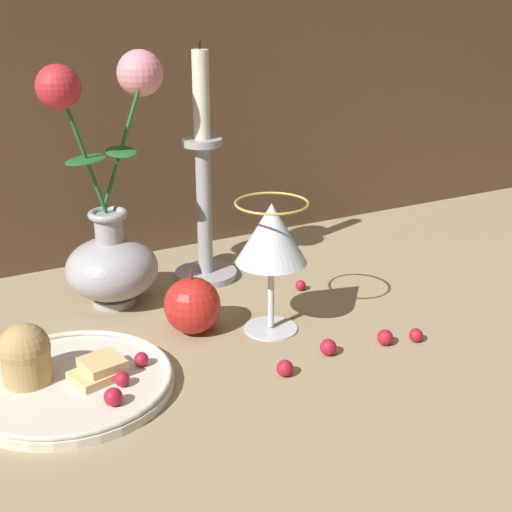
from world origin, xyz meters
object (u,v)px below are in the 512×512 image
(wine_glass, at_px, (271,238))
(candlestick, at_px, (204,198))
(plate_with_pastries, at_px, (61,376))
(apple_beside_vase, at_px, (189,306))
(vase, at_px, (110,228))

(wine_glass, relative_size, candlestick, 0.50)
(plate_with_pastries, xyz_separation_m, apple_beside_vase, (0.17, 0.06, 0.02))
(plate_with_pastries, height_order, wine_glass, wine_glass)
(wine_glass, height_order, candlestick, candlestick)
(vase, height_order, apple_beside_vase, vase)
(plate_with_pastries, relative_size, apple_beside_vase, 2.67)
(apple_beside_vase, bearing_deg, plate_with_pastries, -161.48)
(candlestick, relative_size, apple_beside_vase, 4.04)
(vase, xyz_separation_m, plate_with_pastries, (-0.12, -0.19, -0.09))
(candlestick, bearing_deg, wine_glass, -89.12)
(wine_glass, bearing_deg, plate_with_pastries, -176.16)
(candlestick, bearing_deg, vase, -171.72)
(plate_with_pastries, bearing_deg, vase, 57.61)
(plate_with_pastries, distance_m, wine_glass, 0.29)
(vase, xyz_separation_m, apple_beside_vase, (0.05, -0.13, -0.07))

